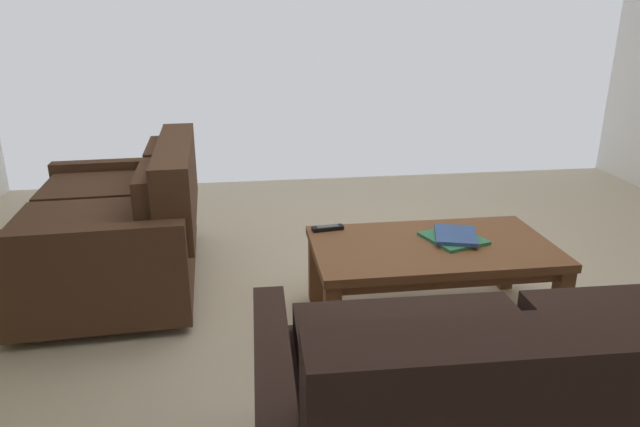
% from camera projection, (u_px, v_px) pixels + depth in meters
% --- Properties ---
extents(ground_plane, '(5.52, 5.25, 0.01)m').
position_uv_depth(ground_plane, '(398.00, 327.00, 2.80)').
color(ground_plane, beige).
extents(sofa_main, '(1.80, 0.89, 0.83)m').
position_uv_depth(sofa_main, '(572.00, 418.00, 1.63)').
color(sofa_main, black).
rests_on(sofa_main, ground).
extents(loveseat_near, '(0.95, 1.36, 0.79)m').
position_uv_depth(loveseat_near, '(123.00, 226.00, 3.14)').
color(loveseat_near, black).
rests_on(loveseat_near, ground).
extents(coffee_table, '(1.14, 0.65, 0.40)m').
position_uv_depth(coffee_table, '(432.00, 256.00, 2.75)').
color(coffee_table, brown).
rests_on(coffee_table, ground).
extents(book_stack, '(0.31, 0.32, 0.03)m').
position_uv_depth(book_stack, '(454.00, 237.00, 2.77)').
color(book_stack, '#337F51').
rests_on(book_stack, coffee_table).
extents(tv_remote, '(0.16, 0.07, 0.02)m').
position_uv_depth(tv_remote, '(328.00, 228.00, 2.90)').
color(tv_remote, black).
rests_on(tv_remote, coffee_table).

